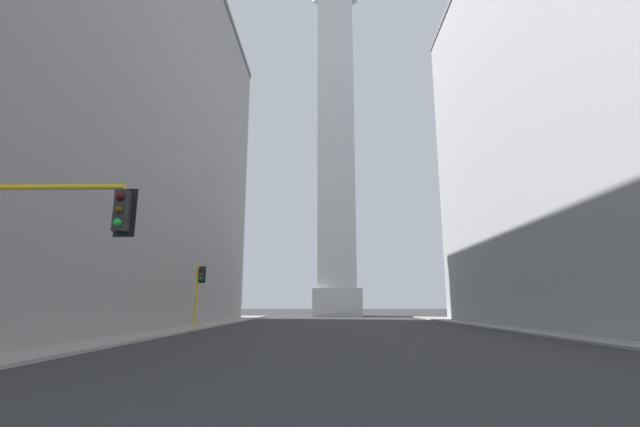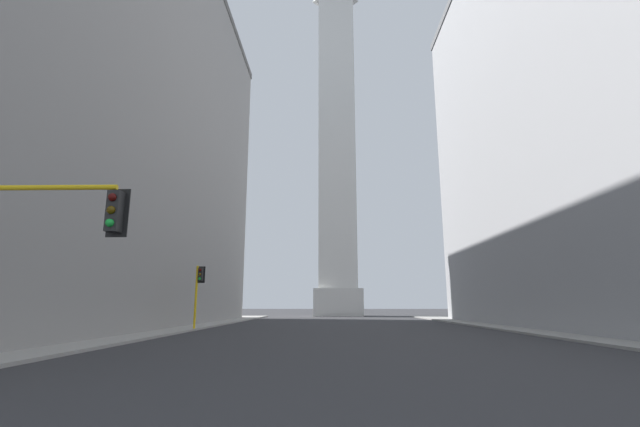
% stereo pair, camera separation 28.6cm
% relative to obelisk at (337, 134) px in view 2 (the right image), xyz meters
% --- Properties ---
extents(sidewalk_left, '(5.00, 88.92, 0.15)m').
position_rel_obelisk_xyz_m(sidewalk_left, '(-14.38, -47.42, -33.83)').
color(sidewalk_left, gray).
rests_on(sidewalk_left, ground_plane).
extents(sidewalk_right, '(5.00, 88.92, 0.15)m').
position_rel_obelisk_xyz_m(sidewalk_right, '(14.38, -47.42, -33.83)').
color(sidewalk_right, gray).
rests_on(sidewalk_right, ground_plane).
extents(building_left, '(20.95, 56.76, 39.65)m').
position_rel_obelisk_xyz_m(building_left, '(-24.75, -40.36, -14.07)').
color(building_left, gray).
rests_on(building_left, ground_plane).
extents(obelisk, '(8.41, 8.41, 70.17)m').
position_rel_obelisk_xyz_m(obelisk, '(0.00, 0.00, 0.00)').
color(obelisk, silver).
rests_on(obelisk, ground_plane).
extents(traffic_light_near_left, '(5.14, 0.50, 5.18)m').
position_rel_obelisk_xyz_m(traffic_light_near_left, '(-10.03, -65.75, -29.95)').
color(traffic_light_near_left, yellow).
rests_on(traffic_light_near_left, ground_plane).
extents(traffic_light_mid_left, '(0.79, 0.52, 5.06)m').
position_rel_obelisk_xyz_m(traffic_light_mid_left, '(-11.94, -42.29, -30.56)').
color(traffic_light_mid_left, yellow).
rests_on(traffic_light_mid_left, ground_plane).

